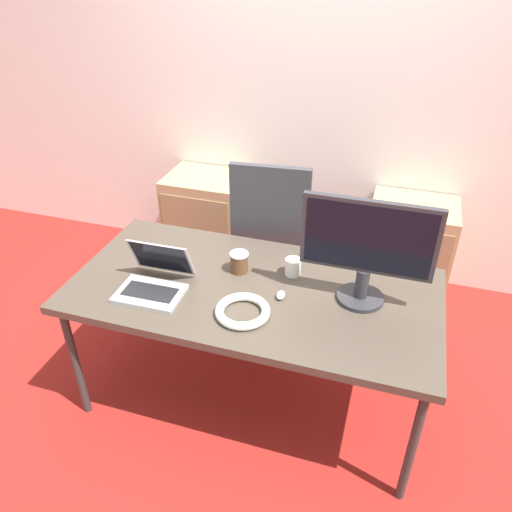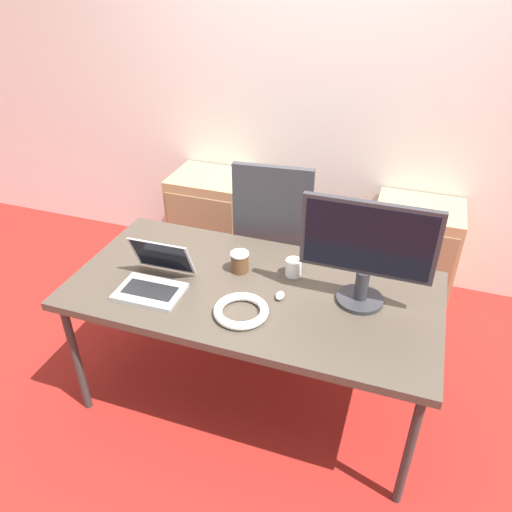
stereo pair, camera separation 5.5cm
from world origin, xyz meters
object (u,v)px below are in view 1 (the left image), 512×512
(laptop_center, at_px, (154,281))
(mouse, at_px, (281,295))
(cable_coil, at_px, (243,311))
(cabinet_left, at_px, (207,220))
(cabinet_right, at_px, (407,251))
(coffee_cup_white, at_px, (293,267))
(coffee_cup_brown, at_px, (239,262))
(office_chair, at_px, (274,257))
(monitor, at_px, (367,248))

(laptop_center, distance_m, mouse, 0.59)
(mouse, xyz_separation_m, cable_coil, (-0.13, -0.16, 0.00))
(mouse, bearing_deg, cabinet_left, 125.92)
(cabinet_right, relative_size, coffee_cup_white, 8.11)
(laptop_center, relative_size, mouse, 5.17)
(laptop_center, bearing_deg, coffee_cup_brown, 38.28)
(laptop_center, relative_size, coffee_cup_brown, 2.97)
(coffee_cup_brown, bearing_deg, cabinet_right, 52.98)
(cable_coil, bearing_deg, cabinet_left, 118.63)
(cabinet_left, relative_size, coffee_cup_brown, 6.74)
(cabinet_right, bearing_deg, cabinet_left, 180.00)
(laptop_center, distance_m, cable_coil, 0.46)
(coffee_cup_brown, bearing_deg, office_chair, 88.96)
(office_chair, xyz_separation_m, cabinet_right, (0.80, 0.45, -0.08))
(cabinet_left, distance_m, laptop_center, 1.43)
(office_chair, xyz_separation_m, coffee_cup_white, (0.25, -0.57, 0.34))
(cabinet_right, height_order, cable_coil, cable_coil)
(monitor, distance_m, mouse, 0.45)
(laptop_center, xyz_separation_m, coffee_cup_brown, (0.33, 0.26, 0.01))
(cabinet_right, bearing_deg, mouse, -114.49)
(cabinet_right, bearing_deg, laptop_center, -130.51)
(office_chair, bearing_deg, mouse, -72.63)
(cabinet_left, height_order, monitor, monitor)
(cabinet_right, bearing_deg, coffee_cup_brown, -127.02)
(laptop_center, bearing_deg, cable_coil, -6.73)
(office_chair, xyz_separation_m, cable_coil, (0.11, -0.93, 0.32))
(office_chair, relative_size, mouse, 18.76)
(office_chair, relative_size, monitor, 1.94)
(cabinet_right, distance_m, mouse, 1.40)
(coffee_cup_white, bearing_deg, cabinet_right, 61.67)
(cabinet_left, distance_m, monitor, 1.79)
(laptop_center, distance_m, monitor, 0.98)
(cabinet_left, xyz_separation_m, mouse, (0.88, -1.22, 0.39))
(coffee_cup_brown, bearing_deg, mouse, -30.72)
(cabinet_right, bearing_deg, cable_coil, -116.29)
(coffee_cup_white, xyz_separation_m, coffee_cup_brown, (-0.26, -0.05, 0.01))
(cabinet_left, xyz_separation_m, coffee_cup_white, (0.89, -1.02, 0.42))
(office_chair, distance_m, cabinet_left, 0.79)
(coffee_cup_white, bearing_deg, monitor, -16.64)
(cabinet_left, relative_size, coffee_cup_white, 8.11)
(cabinet_left, distance_m, cabinet_right, 1.44)
(laptop_center, xyz_separation_m, coffee_cup_white, (0.59, 0.31, -0.00))
(monitor, bearing_deg, office_chair, 131.29)
(monitor, height_order, coffee_cup_brown, monitor)
(cable_coil, bearing_deg, office_chair, 96.87)
(coffee_cup_white, bearing_deg, cable_coil, -110.21)
(laptop_center, distance_m, coffee_cup_white, 0.67)
(cabinet_left, height_order, cable_coil, cable_coil)
(cabinet_left, distance_m, coffee_cup_brown, 1.32)
(mouse, distance_m, cable_coil, 0.21)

